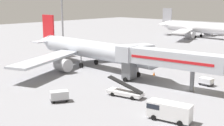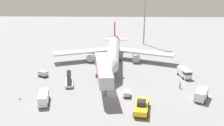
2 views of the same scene
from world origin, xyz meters
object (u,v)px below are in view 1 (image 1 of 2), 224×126
(service_van_near_right, at_px, (188,56))
(safety_cone_charlie, at_px, (192,80))
(airplane_background, at_px, (200,28))
(jet_bridge, at_px, (162,59))
(service_van_far_right, at_px, (168,110))
(baggage_cart_far_center, at_px, (206,81))
(ground_crew_worker_foreground, at_px, (212,64))
(belt_loader_truck, at_px, (125,92))
(baggage_cart_mid_center, at_px, (59,96))
(airplane_at_gate, at_px, (90,50))
(safety_cone_bravo, at_px, (154,73))

(service_van_near_right, bearing_deg, safety_cone_charlie, -148.62)
(airplane_background, bearing_deg, service_van_near_right, -155.71)
(jet_bridge, distance_m, service_van_far_right, 15.44)
(baggage_cart_far_center, height_order, ground_crew_worker_foreground, ground_crew_worker_foreground)
(belt_loader_truck, xyz_separation_m, ground_crew_worker_foreground, (27.33, -1.31, 0.20))
(baggage_cart_mid_center, bearing_deg, jet_bridge, -20.02)
(airplane_at_gate, bearing_deg, baggage_cart_mid_center, -143.43)
(jet_bridge, height_order, airplane_background, airplane_background)
(safety_cone_charlie, distance_m, airplane_background, 67.71)
(belt_loader_truck, xyz_separation_m, service_van_near_right, (30.28, 6.17, 0.61))
(airplane_at_gate, height_order, ground_crew_worker_foreground, airplane_at_gate)
(baggage_cart_far_center, xyz_separation_m, baggage_cart_mid_center, (-22.71, 11.73, 0.14))
(baggage_cart_mid_center, bearing_deg, safety_cone_bravo, -2.73)
(airplane_at_gate, xyz_separation_m, safety_cone_charlie, (4.13, -22.84, -3.49))
(service_van_far_right, xyz_separation_m, airplane_background, (78.65, 36.39, 2.59))
(baggage_cart_mid_center, distance_m, safety_cone_charlie, 24.67)
(service_van_far_right, height_order, ground_crew_worker_foreground, service_van_far_right)
(airplane_at_gate, xyz_separation_m, belt_loader_truck, (-10.52, -19.48, -3.05))
(jet_bridge, height_order, safety_cone_bravo, jet_bridge)
(service_van_near_right, xyz_separation_m, baggage_cart_mid_center, (-38.66, -0.71, -0.47))
(jet_bridge, height_order, ground_crew_worker_foreground, jet_bridge)
(safety_cone_charlie, bearing_deg, service_van_far_right, -160.05)
(baggage_cart_far_center, bearing_deg, service_van_far_right, -168.41)
(ground_crew_worker_foreground, bearing_deg, service_van_near_right, 68.44)
(baggage_cart_far_center, distance_m, airplane_background, 69.30)
(service_van_near_right, distance_m, safety_cone_bravo, 16.60)
(baggage_cart_mid_center, height_order, ground_crew_worker_foreground, ground_crew_worker_foreground)
(baggage_cart_far_center, relative_size, ground_crew_worker_foreground, 1.26)
(airplane_background, bearing_deg, safety_cone_bravo, -160.24)
(safety_cone_bravo, relative_size, airplane_background, 0.02)
(airplane_background, bearing_deg, baggage_cart_mid_center, -165.89)
(jet_bridge, bearing_deg, safety_cone_bravo, 44.65)
(ground_crew_worker_foreground, bearing_deg, safety_cone_bravo, 157.08)
(airplane_at_gate, bearing_deg, service_van_far_right, -115.27)
(jet_bridge, relative_size, service_van_far_right, 3.44)
(service_van_far_right, bearing_deg, ground_crew_worker_foreground, 15.63)
(jet_bridge, height_order, belt_loader_truck, jet_bridge)
(airplane_at_gate, distance_m, ground_crew_worker_foreground, 26.89)
(baggage_cart_far_center, xyz_separation_m, ground_crew_worker_foreground, (13.00, 4.96, 0.21))
(belt_loader_truck, height_order, safety_cone_bravo, belt_loader_truck)
(airplane_at_gate, distance_m, service_van_far_right, 32.58)
(service_van_far_right, bearing_deg, airplane_at_gate, 64.73)
(safety_cone_charlie, bearing_deg, baggage_cart_far_center, -96.40)
(airplane_at_gate, relative_size, baggage_cart_far_center, 18.17)
(baggage_cart_mid_center, relative_size, safety_cone_charlie, 4.94)
(safety_cone_bravo, bearing_deg, airplane_background, 19.76)
(jet_bridge, relative_size, service_van_near_right, 3.51)
(safety_cone_bravo, bearing_deg, jet_bridge, -135.35)
(service_van_far_right, distance_m, safety_cone_charlie, 19.17)
(baggage_cart_far_center, bearing_deg, ground_crew_worker_foreground, 20.88)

